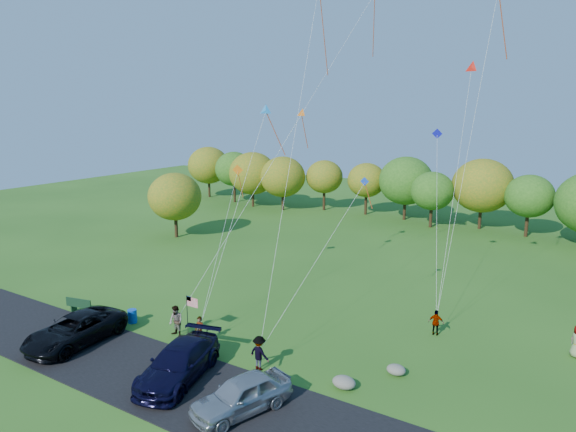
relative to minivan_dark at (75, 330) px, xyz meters
name	(u,v)px	position (x,y,z in m)	size (l,w,h in m)	color
ground	(237,356)	(8.94, 3.85, -0.92)	(140.00, 140.00, 0.00)	#2A5A19
asphalt_lane	(188,388)	(8.94, -0.15, -0.89)	(44.00, 6.00, 0.06)	black
treeline	(431,188)	(8.79, 39.98, 3.78)	(76.00, 28.21, 8.66)	#3D2A16
minivan_dark	(75,330)	(0.00, 0.00, 0.00)	(2.84, 6.16, 1.71)	black
minivan_navy	(179,363)	(7.97, 0.27, 0.02)	(2.45, 6.04, 1.75)	black
minivan_silver	(241,395)	(12.42, -0.34, -0.02)	(1.97, 4.89, 1.66)	#A1A4AC
flyer_a	(200,330)	(6.15, 3.92, -0.07)	(0.62, 0.41, 1.70)	#4C4C59
flyer_b	(176,321)	(4.23, 3.95, 0.05)	(0.94, 0.73, 1.94)	#4C4C59
flyer_c	(259,353)	(10.85, 3.31, 0.03)	(1.22, 0.70, 1.89)	#4C4C59
flyer_d	(436,323)	(17.57, 12.50, -0.12)	(0.94, 0.39, 1.60)	#4C4C59
park_bench	(80,306)	(-3.74, 3.03, -0.32)	(2.00, 0.73, 1.11)	black
trash_barrel	(132,316)	(0.35, 3.94, -0.48)	(0.58, 0.58, 0.87)	#0C45BE
flag_assembly	(190,306)	(4.81, 4.62, 0.94)	(0.92, 0.59, 2.47)	black
boulder_near	(344,382)	(15.47, 4.03, -0.61)	(1.21, 0.95, 0.61)	gray
boulder_far	(396,370)	(17.21, 6.66, -0.65)	(1.02, 0.85, 0.53)	slate
kites_aloft	(361,42)	(10.54, 15.90, 16.99)	(24.63, 10.31, 14.14)	#F41B62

